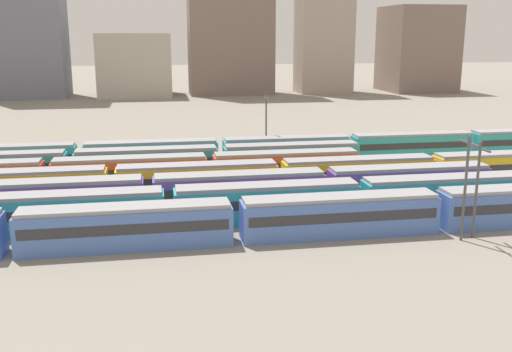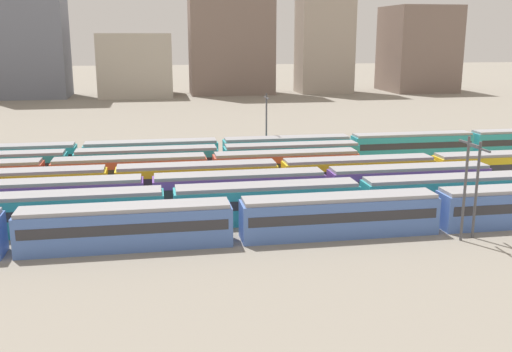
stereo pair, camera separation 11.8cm
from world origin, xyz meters
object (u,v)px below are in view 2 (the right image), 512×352
at_px(train_track_1, 169,207).
at_px(catenary_pole_1, 266,123).
at_px(train_track_2, 148,194).
at_px(train_track_6, 350,147).
at_px(catenary_pole_2, 465,183).
at_px(train_track_5, 147,162).
at_px(catenary_pole_0, 477,185).
at_px(train_track_0, 236,221).
at_px(train_track_3, 280,176).
at_px(train_track_4, 131,172).

bearing_deg(train_track_1, catenary_pole_1, 62.75).
height_order(train_track_2, train_track_6, same).
height_order(catenary_pole_1, catenary_pole_2, catenary_pole_1).
distance_m(train_track_5, train_track_6, 29.37).
bearing_deg(catenary_pole_0, train_track_2, 155.45).
bearing_deg(catenary_pole_2, train_track_6, 87.64).
relative_size(train_track_0, catenary_pole_2, 7.98).
height_order(train_track_0, train_track_6, same).
bearing_deg(catenary_pole_1, train_track_3, -96.08).
bearing_deg(catenary_pole_1, train_track_1, -117.25).
bearing_deg(train_track_2, train_track_1, -69.40).
xyz_separation_m(train_track_4, catenary_pole_1, (18.98, 13.36, 3.43)).
distance_m(train_track_3, catenary_pole_2, 22.77).
distance_m(train_track_0, train_track_1, 7.69).
relative_size(train_track_0, train_track_2, 1.00).
xyz_separation_m(train_track_4, catenary_pole_2, (29.41, -24.01, 3.31)).
relative_size(train_track_1, train_track_6, 0.66).
xyz_separation_m(train_track_2, train_track_4, (-2.12, 10.40, -0.00)).
bearing_deg(train_track_0, train_track_3, 65.03).
bearing_deg(train_track_2, train_track_3, 19.25).
relative_size(train_track_3, catenary_pole_0, 12.86).
relative_size(train_track_6, catenary_pole_0, 12.86).
bearing_deg(catenary_pole_0, train_track_4, 142.66).
distance_m(train_track_3, train_track_5, 18.32).
bearing_deg(train_track_5, train_track_4, -110.24).
bearing_deg(train_track_2, catenary_pole_0, -24.55).
bearing_deg(train_track_4, train_track_3, -17.00).
xyz_separation_m(train_track_0, train_track_2, (-7.63, 10.40, 0.00)).
relative_size(train_track_3, catenary_pole_2, 12.02).
relative_size(train_track_4, catenary_pole_0, 6.38).
bearing_deg(train_track_4, train_track_6, 18.64).
distance_m(train_track_4, catenary_pole_1, 23.46).
height_order(train_track_0, train_track_5, same).
bearing_deg(train_track_5, catenary_pole_0, -44.82).
xyz_separation_m(train_track_0, train_track_6, (21.08, 31.20, 0.00)).
relative_size(catenary_pole_1, catenary_pole_2, 1.02).
distance_m(train_track_2, train_track_4, 10.61).
bearing_deg(catenary_pole_1, train_track_4, -144.86).
bearing_deg(catenary_pole_1, train_track_6, -14.02).
relative_size(train_track_1, train_track_3, 0.66).
xyz_separation_m(train_track_5, train_track_6, (28.91, 5.20, 0.00)).
distance_m(train_track_4, train_track_6, 32.53).
bearing_deg(catenary_pole_2, catenary_pole_1, 105.59).
height_order(train_track_2, catenary_pole_2, catenary_pole_2).
relative_size(train_track_0, train_track_4, 1.34).
distance_m(train_track_1, catenary_pole_1, 32.75).
bearing_deg(catenary_pole_0, train_track_1, 163.53).
height_order(train_track_3, catenary_pole_0, catenary_pole_0).
distance_m(train_track_3, train_track_6, 20.84).
distance_m(train_track_3, catenary_pole_1, 18.98).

